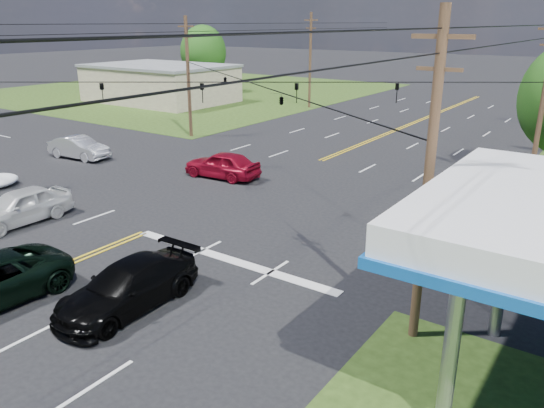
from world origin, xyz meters
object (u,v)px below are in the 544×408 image
Objects in this scene: sedan_silver at (79,148)px; tree_far_l at (203,52)px; pole_se at (428,181)px; suv_black at (128,286)px; pole_ne at (543,103)px; pickup_white at (20,206)px; pole_nw at (188,76)px; pole_left_far at (310,60)px; retail_nw at (160,84)px.

tree_far_l is at bearing 22.25° from sedan_silver.
pole_se is 10.11m from suv_black.
pickup_white is (-18.73, -19.41, -4.09)m from pole_ne.
pole_nw reaches higher than pickup_white.
pole_left_far is at bearing -11.89° from tree_far_l.
pole_nw reaches higher than sedan_silver.
pickup_white reaches higher than sedan_silver.
sedan_silver is (-1.21, -29.00, -4.40)m from pole_left_far.
pickup_white is at bearing -79.29° from pole_left_far.
pole_nw is at bearing 128.33° from suv_black.
pickup_white is (-10.33, 2.38, 0.05)m from suv_black.
pole_nw is at bearing -50.44° from tree_far_l.
retail_nw is 53.09m from pole_se.
retail_nw is at bearing 163.18° from pole_ne.
pole_ne is 1.96× the size of pickup_white.
pole_ne reaches higher than suv_black.
retail_nw is 49.07m from suv_black.
suv_black is 22.19m from sedan_silver.
pole_nw reaches higher than tree_far_l.
pole_left_far is at bearing 19.44° from retail_nw.
pole_nw is 1.79× the size of suv_black.
pole_nw is at bearing 145.30° from pole_se.
sedan_silver is at bearing -55.53° from retail_nw.
pole_se reaches higher than tree_far_l.
tree_far_l is 58.00m from suv_black.
retail_nw is at bearing 142.59° from pole_nw.
pole_se is 19.23m from pickup_white.
tree_far_l is 1.80× the size of pickup_white.
pole_se is 1.00× the size of pole_nw.
pole_se is 31.62m from pole_nw.
pole_se reaches higher than retail_nw.
tree_far_l is (-19.00, 23.00, 0.28)m from pole_nw.
retail_nw reaches higher than sedan_silver.
pickup_white is (24.27, -32.41, -1.18)m from retail_nw.
pole_se is at bearing -42.34° from tree_far_l.
pole_se is 0.95× the size of pole_left_far.
pole_left_far is 39.33m from pickup_white.
pole_left_far reaches higher than pole_nw.
pole_left_far reaches higher than retail_nw.
pole_se is 45.22m from pole_left_far.
pole_se is at bearing 23.62° from suv_black.
pole_left_far is at bearing -8.47° from sedan_silver.
pole_ne reaches higher than tree_far_l.
pole_left_far is at bearing 100.96° from pickup_white.
pole_ne is at bearing 0.00° from pole_nw.
tree_far_l is at bearing 101.31° from retail_nw.
suv_black is (36.59, -44.78, -4.43)m from tree_far_l.
pole_se is 1.00× the size of pole_ne.
sedan_silver is (-18.81, 11.78, -0.01)m from suv_black.
suv_black is at bearing -12.71° from pickup_white.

